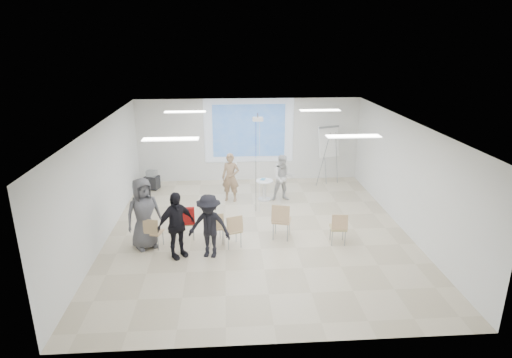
{
  "coord_description": "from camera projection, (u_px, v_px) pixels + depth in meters",
  "views": [
    {
      "loc": [
        -0.79,
        -10.59,
        5.07
      ],
      "look_at": [
        0.0,
        0.8,
        1.25
      ],
      "focal_mm": 30.0,
      "sensor_mm": 36.0,
      "label": 1
    }
  ],
  "objects": [
    {
      "name": "player_left",
      "position": [
        231.0,
        174.0,
        13.62
      ],
      "size": [
        0.74,
        0.59,
        1.78
      ],
      "primitive_type": "imported",
      "rotation": [
        0.0,
        0.0,
        -0.26
      ],
      "color": "#9C7C5F",
      "rests_on": "floor"
    },
    {
      "name": "pedestal_table",
      "position": [
        264.0,
        189.0,
        13.81
      ],
      "size": [
        0.74,
        0.74,
        0.7
      ],
      "rotation": [
        0.0,
        0.0,
        -0.42
      ],
      "color": "silver",
      "rests_on": "floor"
    },
    {
      "name": "fluor_panel_se",
      "position": [
        353.0,
        136.0,
        9.45
      ],
      "size": [
        1.2,
        0.3,
        0.02
      ],
      "primitive_type": "cube",
      "color": "white",
      "rests_on": "ceiling"
    },
    {
      "name": "ceiling_projector",
      "position": [
        258.0,
        124.0,
        12.24
      ],
      "size": [
        0.3,
        0.25,
        3.0
      ],
      "color": "white",
      "rests_on": "ceiling"
    },
    {
      "name": "red_jacket",
      "position": [
        185.0,
        216.0,
        10.88
      ],
      "size": [
        0.48,
        0.14,
        0.45
      ],
      "primitive_type": "cube",
      "rotation": [
        0.0,
        0.0,
        0.08
      ],
      "color": "#A51614",
      "rests_on": "chair_left_mid"
    },
    {
      "name": "av_cart",
      "position": [
        152.0,
        181.0,
        14.82
      ],
      "size": [
        0.54,
        0.48,
        0.68
      ],
      "rotation": [
        0.0,
        0.0,
        -0.3
      ],
      "color": "black",
      "rests_on": "floor"
    },
    {
      "name": "audience_left",
      "position": [
        176.0,
        221.0,
        10.06
      ],
      "size": [
        1.28,
        1.18,
        1.89
      ],
      "primitive_type": "imported",
      "rotation": [
        0.0,
        0.0,
        0.63
      ],
      "color": "black",
      "rests_on": "floor"
    },
    {
      "name": "flipchart_easel",
      "position": [
        329.0,
        142.0,
        14.9
      ],
      "size": [
        0.88,
        0.69,
        2.12
      ],
      "rotation": [
        0.0,
        0.0,
        0.33
      ],
      "color": "gray",
      "rests_on": "floor"
    },
    {
      "name": "audience_outer",
      "position": [
        143.0,
        209.0,
        10.51
      ],
      "size": [
        1.19,
        1.07,
        2.05
      ],
      "primitive_type": "imported",
      "rotation": [
        0.0,
        0.0,
        0.53
      ],
      "color": "#535357",
      "rests_on": "floor"
    },
    {
      "name": "wall_right",
      "position": [
        408.0,
        176.0,
        11.47
      ],
      "size": [
        0.1,
        9.0,
        3.0
      ],
      "primitive_type": "cube",
      "color": "silver",
      "rests_on": "floor"
    },
    {
      "name": "wall_back",
      "position": [
        249.0,
        140.0,
        15.51
      ],
      "size": [
        8.0,
        0.1,
        3.0
      ],
      "primitive_type": "cube",
      "color": "silver",
      "rests_on": "floor"
    },
    {
      "name": "chair_far_left",
      "position": [
        153.0,
        231.0,
        10.6
      ],
      "size": [
        0.48,
        0.5,
        0.83
      ],
      "rotation": [
        0.0,
        0.0,
        -0.26
      ],
      "color": "tan",
      "rests_on": "floor"
    },
    {
      "name": "chair_left_mid",
      "position": [
        186.0,
        220.0,
        11.07
      ],
      "size": [
        0.46,
        0.49,
        0.91
      ],
      "rotation": [
        0.0,
        0.0,
        0.08
      ],
      "color": "tan",
      "rests_on": "floor"
    },
    {
      "name": "controller_left",
      "position": [
        236.0,
        164.0,
        13.77
      ],
      "size": [
        0.07,
        0.14,
        0.04
      ],
      "primitive_type": "cube",
      "rotation": [
        0.0,
        0.0,
        -0.26
      ],
      "color": "white",
      "rests_on": "player_left"
    },
    {
      "name": "fluor_panel_nw",
      "position": [
        185.0,
        112.0,
        12.5
      ],
      "size": [
        1.2,
        0.3,
        0.02
      ],
      "primitive_type": "cube",
      "color": "white",
      "rests_on": "ceiling"
    },
    {
      "name": "chair_right_inner",
      "position": [
        281.0,
        218.0,
        11.06
      ],
      "size": [
        0.58,
        0.61,
        1.0
      ],
      "rotation": [
        0.0,
        0.0,
        -0.27
      ],
      "color": "tan",
      "rests_on": "floor"
    },
    {
      "name": "fluor_panel_ne",
      "position": [
        320.0,
        110.0,
        12.76
      ],
      "size": [
        1.2,
        0.3,
        0.02
      ],
      "primitive_type": "cube",
      "color": "white",
      "rests_on": "ceiling"
    },
    {
      "name": "audience_mid",
      "position": [
        209.0,
        222.0,
        10.1
      ],
      "size": [
        1.29,
        0.91,
        1.8
      ],
      "primitive_type": "imported",
      "rotation": [
        0.0,
        0.0,
        -0.26
      ],
      "color": "black",
      "rests_on": "floor"
    },
    {
      "name": "chair_left_inner",
      "position": [
        215.0,
        225.0,
        10.85
      ],
      "size": [
        0.48,
        0.5,
        0.85
      ],
      "rotation": [
        0.0,
        0.0,
        0.22
      ],
      "color": "tan",
      "rests_on": "floor"
    },
    {
      "name": "projection_halo",
      "position": [
        249.0,
        131.0,
        15.33
      ],
      "size": [
        3.2,
        0.01,
        2.3
      ],
      "primitive_type": "cube",
      "color": "silver",
      "rests_on": "wall_back"
    },
    {
      "name": "projection_image",
      "position": [
        249.0,
        131.0,
        15.32
      ],
      "size": [
        2.6,
        0.01,
        1.9
      ],
      "primitive_type": "cube",
      "color": "#3467B3",
      "rests_on": "wall_back"
    },
    {
      "name": "laptop",
      "position": [
        215.0,
        226.0,
        10.95
      ],
      "size": [
        0.35,
        0.29,
        0.02
      ],
      "primitive_type": "imported",
      "rotation": [
        0.0,
        0.0,
        3.36
      ],
      "color": "black",
      "rests_on": "chair_left_inner"
    },
    {
      "name": "ceiling",
      "position": [
        258.0,
        121.0,
        10.71
      ],
      "size": [
        8.0,
        9.0,
        0.1
      ],
      "primitive_type": "cube",
      "color": "white",
      "rests_on": "wall_back"
    },
    {
      "name": "wall_left",
      "position": [
        101.0,
        183.0,
        10.94
      ],
      "size": [
        0.1,
        9.0,
        3.0
      ],
      "primitive_type": "cube",
      "color": "silver",
      "rests_on": "floor"
    },
    {
      "name": "fluor_panel_sw",
      "position": [
        171.0,
        139.0,
        9.18
      ],
      "size": [
        1.2,
        0.3,
        0.02
      ],
      "primitive_type": "cube",
      "color": "white",
      "rests_on": "ceiling"
    },
    {
      "name": "controller_right",
      "position": [
        277.0,
        165.0,
        13.8
      ],
      "size": [
        0.04,
        0.12,
        0.04
      ],
      "primitive_type": "cube",
      "rotation": [
        0.0,
        0.0,
        0.05
      ],
      "color": "white",
      "rests_on": "player_right"
    },
    {
      "name": "floor",
      "position": [
        258.0,
        233.0,
        11.69
      ],
      "size": [
        8.0,
        9.0,
        0.1
      ],
      "primitive_type": "cube",
      "color": "beige",
      "rests_on": "ground"
    },
    {
      "name": "chair_center",
      "position": [
        233.0,
        228.0,
        10.64
      ],
      "size": [
        0.54,
        0.56,
        0.88
      ],
      "rotation": [
        0.0,
        0.0,
        0.35
      ],
      "color": "tan",
      "rests_on": "floor"
    },
    {
      "name": "chair_right_far",
      "position": [
        339.0,
        226.0,
        10.8
      ],
      "size": [
        0.44,
        0.47,
        0.86
      ],
      "rotation": [
        0.0,
        0.0,
        -0.09
      ],
      "color": "tan",
      "rests_on": "floor"
    },
    {
      "name": "player_right",
      "position": [
        283.0,
        176.0,
        13.67
      ],
      "size": [
        0.84,
        0.69,
        1.68
      ],
      "primitive_type": "imported",
      "rotation": [
        0.0,
        0.0,
        0.05
      ],
      "color": "silver",
      "rests_on": "floor"
    }
  ]
}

